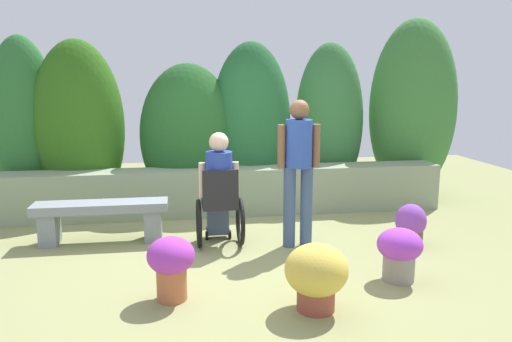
% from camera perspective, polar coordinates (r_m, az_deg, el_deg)
% --- Properties ---
extents(ground_plane, '(12.62, 12.62, 0.00)m').
position_cam_1_polar(ground_plane, '(5.66, -1.91, -9.34)').
color(ground_plane, '#8E925B').
extents(stone_retaining_wall, '(6.31, 0.50, 0.66)m').
position_cam_1_polar(stone_retaining_wall, '(7.18, -3.56, -2.30)').
color(stone_retaining_wall, gray).
rests_on(stone_retaining_wall, ground).
extents(hedge_backdrop, '(7.18, 1.20, 2.86)m').
position_cam_1_polar(hedge_backdrop, '(7.68, -1.29, 5.57)').
color(hedge_backdrop, '#2B6A30').
rests_on(hedge_backdrop, ground).
extents(stone_bench, '(1.55, 0.36, 0.49)m').
position_cam_1_polar(stone_bench, '(6.21, -17.18, -4.86)').
color(stone_bench, gray).
rests_on(stone_bench, ground).
extents(person_in_wheelchair, '(0.53, 0.66, 1.33)m').
position_cam_1_polar(person_in_wheelchair, '(5.78, -4.22, -2.52)').
color(person_in_wheelchair, black).
rests_on(person_in_wheelchair, ground).
extents(person_standing_companion, '(0.49, 0.30, 1.69)m').
position_cam_1_polar(person_standing_companion, '(5.68, 4.87, 0.90)').
color(person_standing_companion, '#3E547A').
rests_on(person_standing_companion, ground).
extents(flower_pot_purple_near, '(0.42, 0.42, 0.57)m').
position_cam_1_polar(flower_pot_purple_near, '(4.50, -9.64, -10.25)').
color(flower_pot_purple_near, '#B7623D').
rests_on(flower_pot_purple_near, ground).
extents(flower_pot_terracotta_by_wall, '(0.43, 0.43, 0.52)m').
position_cam_1_polar(flower_pot_terracotta_by_wall, '(5.05, 16.03, -8.74)').
color(flower_pot_terracotta_by_wall, gray).
rests_on(flower_pot_terracotta_by_wall, ground).
extents(flower_pot_red_accent, '(0.35, 0.35, 0.50)m').
position_cam_1_polar(flower_pot_red_accent, '(6.08, 17.18, -5.91)').
color(flower_pot_red_accent, '#4C4640').
rests_on(flower_pot_red_accent, ground).
extents(flower_pot_small_foreground, '(0.53, 0.53, 0.57)m').
position_cam_1_polar(flower_pot_small_foreground, '(4.29, 6.88, -11.62)').
color(flower_pot_small_foreground, brown).
rests_on(flower_pot_small_foreground, ground).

